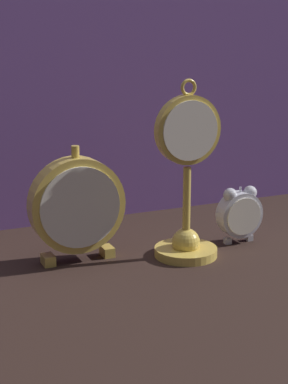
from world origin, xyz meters
name	(u,v)px	position (x,y,z in m)	size (l,w,h in m)	color
ground_plane	(163,267)	(0.00, 0.00, 0.00)	(4.00, 4.00, 0.00)	black
fabric_backdrop_drape	(95,73)	(0.00, 0.33, 0.31)	(1.36, 0.01, 0.62)	#6B478E
pocket_watch_on_stand	(187,193)	(0.06, 0.03, 0.12)	(0.12, 0.11, 0.32)	gold
alarm_clock_twin_bell	(240,212)	(0.19, 0.06, 0.06)	(0.09, 0.03, 0.11)	silver
mantel_clock_silver	(77,206)	(-0.12, 0.09, 0.10)	(0.17, 0.04, 0.21)	gold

